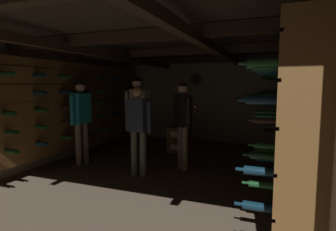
% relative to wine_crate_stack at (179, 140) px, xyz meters
% --- Properties ---
extents(ground_plane, '(8.40, 8.40, 0.00)m').
position_rel_wine_crate_stack_xyz_m(ground_plane, '(0.14, -1.67, -0.30)').
color(ground_plane, brown).
extents(room_shell, '(4.72, 6.52, 2.41)m').
position_rel_wine_crate_stack_xyz_m(room_shell, '(0.14, -1.40, 1.11)').
color(room_shell, gray).
rests_on(room_shell, ground_plane).
extents(wine_crate_stack, '(0.52, 0.35, 0.60)m').
position_rel_wine_crate_stack_xyz_m(wine_crate_stack, '(0.00, 0.00, 0.00)').
color(wine_crate_stack, brown).
rests_on(wine_crate_stack, ground_plane).
extents(display_bottle, '(0.08, 0.08, 0.35)m').
position_rel_wine_crate_stack_xyz_m(display_bottle, '(0.06, -0.02, 0.44)').
color(display_bottle, '#194723').
rests_on(display_bottle, wine_crate_stack).
extents(person_host_center, '(0.53, 0.27, 1.57)m').
position_rel_wine_crate_stack_xyz_m(person_host_center, '(-0.10, -1.88, 0.64)').
color(person_host_center, '#4C473D').
rests_on(person_host_center, ground_plane).
extents(person_guest_far_right, '(0.44, 0.42, 1.64)m').
position_rel_wine_crate_stack_xyz_m(person_guest_far_right, '(0.49, -1.22, 0.69)').
color(person_guest_far_right, brown).
rests_on(person_guest_far_right, ground_plane).
extents(person_guest_mid_left, '(0.33, 0.54, 1.66)m').
position_rel_wine_crate_stack_xyz_m(person_guest_mid_left, '(-1.48, -1.67, 0.71)').
color(person_guest_mid_left, brown).
rests_on(person_guest_mid_left, ground_plane).
extents(person_guest_far_left, '(0.49, 0.35, 1.75)m').
position_rel_wine_crate_stack_xyz_m(person_guest_far_left, '(-0.72, -0.74, 0.77)').
color(person_guest_far_left, brown).
rests_on(person_guest_far_left, ground_plane).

